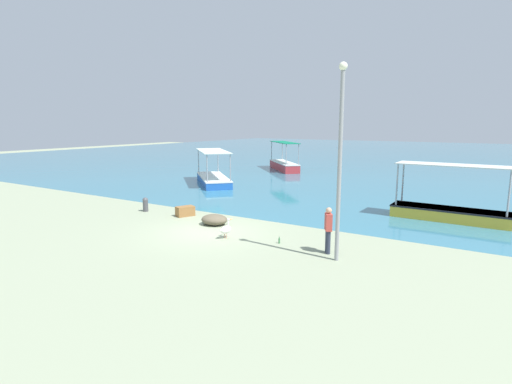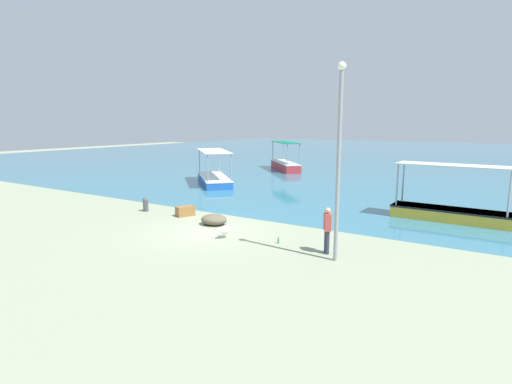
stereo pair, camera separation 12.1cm
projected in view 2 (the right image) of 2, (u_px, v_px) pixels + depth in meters
ground at (207, 231)px, 17.34m from camera, size 120.00×120.00×0.00m
harbor_water at (418, 156)px, 57.40m from camera, size 110.00×90.00×0.00m
fishing_boat_center at (214, 177)px, 30.88m from camera, size 5.95×5.89×2.56m
fishing_boat_far_left at (449, 210)px, 19.18m from camera, size 5.31×1.66×2.71m
fishing_boat_far_right at (285, 164)px, 39.82m from camera, size 5.40×5.64×2.78m
pelican at (225, 229)px, 16.27m from camera, size 0.35×0.81×0.80m
lamp_post at (339, 154)px, 13.07m from camera, size 0.28×0.28×6.56m
mooring_bollard at (146, 204)px, 21.23m from camera, size 0.29×0.29×0.76m
fisherman_standing at (327, 229)px, 14.29m from camera, size 0.40×0.46×1.69m
net_pile at (214, 220)px, 18.48m from camera, size 1.27×1.08×0.48m
cargo_crate at (185, 211)px, 20.21m from camera, size 0.83×1.02×0.49m
glass_bottle at (278, 241)px, 15.60m from camera, size 0.07×0.07×0.27m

